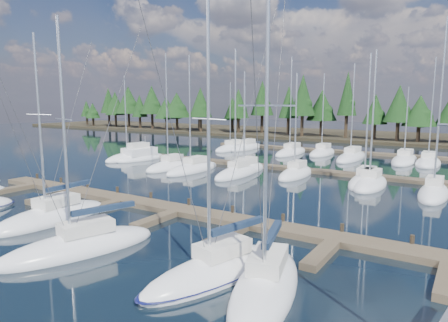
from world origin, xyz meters
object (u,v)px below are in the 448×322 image
Objects in this scene: main_dock at (176,212)px; front_sailboat_4 at (217,271)px; motor_yacht_left at (141,157)px; front_sailboat_2 at (52,217)px; front_sailboat_3 at (80,246)px; front_sailboat_5 at (266,286)px.

main_dock is 11.12m from front_sailboat_4.
motor_yacht_left is (-22.14, 19.21, 0.26)m from main_dock.
front_sailboat_4 is (15.00, -1.37, 0.01)m from front_sailboat_2.
front_sailboat_2 is 7.21m from front_sailboat_3.
front_sailboat_3 is 11.19m from front_sailboat_5.
front_sailboat_3 is at bearing -173.45° from front_sailboat_5.
front_sailboat_2 is at bearing 174.77° from front_sailboat_4.
front_sailboat_4 is at bearing -40.49° from main_dock.
main_dock is at bearing 41.78° from front_sailboat_2.
front_sailboat_5 reaches higher than front_sailboat_3.
motor_yacht_left is at bearing 121.90° from front_sailboat_2.
front_sailboat_2 is at bearing 175.06° from front_sailboat_5.
front_sailboat_2 is 15.07m from front_sailboat_4.
main_dock is at bearing 90.58° from front_sailboat_3.
front_sailboat_5 is at bearing -38.57° from motor_yacht_left.
front_sailboat_2 is 1.60× the size of motor_yacht_left.
main_dock is at bearing -40.94° from motor_yacht_left.
front_sailboat_2 reaches higher than front_sailboat_3.
front_sailboat_5 reaches higher than front_sailboat_4.
front_sailboat_5 is 42.65m from motor_yacht_left.
motor_yacht_left is (-22.23, 27.87, 0.18)m from front_sailboat_3.
front_sailboat_2 reaches higher than motor_yacht_left.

